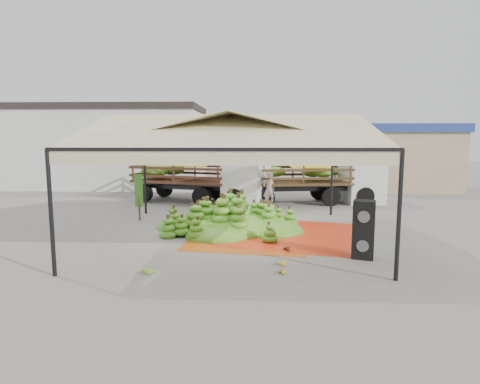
{
  "coord_description": "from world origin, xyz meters",
  "views": [
    {
      "loc": [
        0.75,
        -13.0,
        3.24
      ],
      "look_at": [
        0.2,
        1.5,
        1.3
      ],
      "focal_mm": 30.0,
      "sensor_mm": 36.0,
      "label": 1
    }
  ],
  "objects_px": {
    "vendor": "(269,190)",
    "truck_right": "(320,175)",
    "truck_left": "(205,174)",
    "banana_heap": "(231,214)",
    "speaker_stack": "(364,229)"
  },
  "relations": [
    {
      "from": "vendor",
      "to": "truck_left",
      "type": "relative_size",
      "value": 0.23
    },
    {
      "from": "vendor",
      "to": "truck_right",
      "type": "xyz_separation_m",
      "value": [
        2.6,
        1.46,
        0.58
      ]
    },
    {
      "from": "vendor",
      "to": "truck_left",
      "type": "bearing_deg",
      "value": -46.81
    },
    {
      "from": "banana_heap",
      "to": "truck_right",
      "type": "xyz_separation_m",
      "value": [
        4.09,
        6.27,
        0.82
      ]
    },
    {
      "from": "banana_heap",
      "to": "truck_left",
      "type": "bearing_deg",
      "value": 105.47
    },
    {
      "from": "vendor",
      "to": "truck_right",
      "type": "height_order",
      "value": "truck_right"
    },
    {
      "from": "speaker_stack",
      "to": "truck_left",
      "type": "xyz_separation_m",
      "value": [
        -5.49,
        9.42,
        0.65
      ]
    },
    {
      "from": "truck_left",
      "to": "truck_right",
      "type": "bearing_deg",
      "value": 18.62
    },
    {
      "from": "truck_right",
      "to": "speaker_stack",
      "type": "bearing_deg",
      "value": -99.25
    },
    {
      "from": "vendor",
      "to": "speaker_stack",
      "type": "bearing_deg",
      "value": 82.04
    },
    {
      "from": "banana_heap",
      "to": "truck_right",
      "type": "distance_m",
      "value": 7.53
    },
    {
      "from": "speaker_stack",
      "to": "truck_right",
      "type": "height_order",
      "value": "truck_right"
    },
    {
      "from": "truck_left",
      "to": "truck_right",
      "type": "height_order",
      "value": "truck_left"
    },
    {
      "from": "speaker_stack",
      "to": "vendor",
      "type": "distance_m",
      "value": 8.39
    },
    {
      "from": "speaker_stack",
      "to": "truck_right",
      "type": "distance_m",
      "value": 9.55
    }
  ]
}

